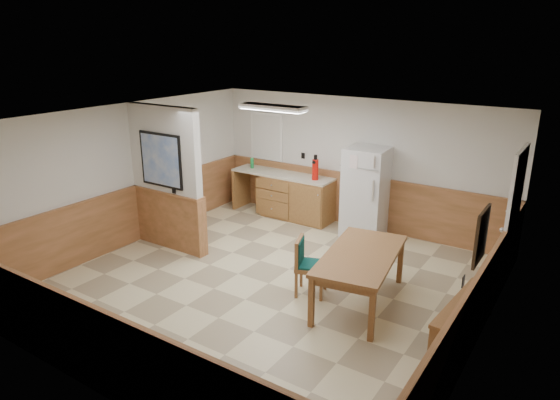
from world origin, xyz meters
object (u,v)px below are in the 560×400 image
Objects in this scene: dining_table at (361,260)px; dining_chair at (306,262)px; refrigerator at (366,192)px; soap_bottle at (252,163)px; dining_bench at (464,311)px; fire_extinguisher at (315,169)px.

dining_chair is (-0.77, -0.17, -0.16)m from dining_table.
refrigerator is 2.65m from soap_bottle.
dining_table is at bearing -6.84° from dining_chair.
fire_extinguisher is at bearing 150.27° from dining_bench.
dining_bench is at bearing -26.00° from soap_bottle.
refrigerator reaches higher than dining_bench.
dining_chair is 3.94m from soap_bottle.
soap_bottle is at bearing 174.95° from refrigerator.
dining_bench is 6.92× the size of soap_bottle.
refrigerator is 3.36× the size of fire_extinguisher.
dining_chair is at bearing -171.15° from dining_bench.
dining_chair is (-2.19, -0.15, 0.16)m from dining_bench.
fire_extinguisher is 2.26× the size of soap_bottle.
soap_bottle is (-5.08, 2.48, 0.67)m from dining_bench.
dining_chair is 3.88× the size of soap_bottle.
fire_extinguisher is (-2.09, 2.40, 0.46)m from dining_table.
dining_table is 3.89× the size of fire_extinguisher.
refrigerator is at bearing 103.93° from dining_table.
dining_table is 3.22m from fire_extinguisher.
refrigerator is 1.96× the size of dining_chair.
dining_bench is (2.44, -2.42, -0.49)m from refrigerator.
dining_chair is at bearing -42.34° from soap_bottle.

